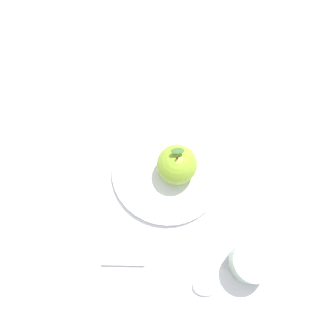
# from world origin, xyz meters

# --- Properties ---
(ground_plane) EXTENTS (2.40, 2.40, 0.00)m
(ground_plane) POSITION_xyz_m (0.00, 0.00, 0.00)
(ground_plane) COLOR silver
(dinner_plate) EXTENTS (0.22, 0.22, 0.01)m
(dinner_plate) POSITION_xyz_m (0.04, -0.01, 0.01)
(dinner_plate) COLOR white
(dinner_plate) RESTS_ON ground_plane
(apple) EXTENTS (0.08, 0.08, 0.09)m
(apple) POSITION_xyz_m (0.03, -0.03, 0.05)
(apple) COLOR #8CB22D
(apple) RESTS_ON dinner_plate
(cup) EXTENTS (0.08, 0.08, 0.07)m
(cup) POSITION_xyz_m (-0.14, -0.17, 0.04)
(cup) COLOR #B2C6B2
(cup) RESTS_ON ground_plane
(knife) EXTENTS (0.02, 0.23, 0.01)m
(knife) POSITION_xyz_m (-0.14, 0.01, 0.00)
(knife) COLOR silver
(knife) RESTS_ON ground_plane
(spoon) EXTENTS (0.03, 0.17, 0.01)m
(spoon) POSITION_xyz_m (-0.18, -0.07, 0.01)
(spoon) COLOR silver
(spoon) RESTS_ON ground_plane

